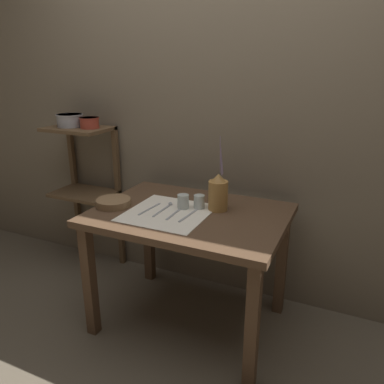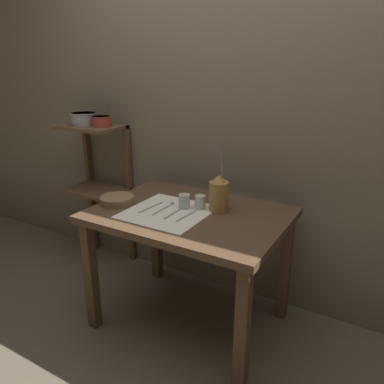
# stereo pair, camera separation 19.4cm
# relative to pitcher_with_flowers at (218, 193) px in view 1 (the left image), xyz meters

# --- Properties ---
(ground_plane) EXTENTS (12.00, 12.00, 0.00)m
(ground_plane) POSITION_rel_pitcher_with_flowers_xyz_m (-0.13, -0.10, -0.83)
(ground_plane) COLOR brown
(stone_wall_back) EXTENTS (7.00, 0.06, 2.40)m
(stone_wall_back) POSITION_rel_pitcher_with_flowers_xyz_m (-0.13, 0.40, 0.37)
(stone_wall_back) COLOR #6B5E4C
(stone_wall_back) RESTS_ON ground_plane
(wooden_table) EXTENTS (1.08, 0.78, 0.73)m
(wooden_table) POSITION_rel_pitcher_with_flowers_xyz_m (-0.13, -0.10, -0.20)
(wooden_table) COLOR #4C3523
(wooden_table) RESTS_ON ground_plane
(wooden_shelf_unit) EXTENTS (0.45, 0.31, 1.10)m
(wooden_shelf_unit) POSITION_rel_pitcher_with_flowers_xyz_m (-1.14, 0.24, -0.07)
(wooden_shelf_unit) COLOR brown
(wooden_shelf_unit) RESTS_ON ground_plane
(linen_cloth) EXTENTS (0.45, 0.46, 0.00)m
(linen_cloth) POSITION_rel_pitcher_with_flowers_xyz_m (-0.24, -0.16, -0.10)
(linen_cloth) COLOR silver
(linen_cloth) RESTS_ON wooden_table
(pitcher_with_flowers) EXTENTS (0.11, 0.11, 0.43)m
(pitcher_with_flowers) POSITION_rel_pitcher_with_flowers_xyz_m (0.00, 0.00, 0.00)
(pitcher_with_flowers) COLOR olive
(pitcher_with_flowers) RESTS_ON wooden_table
(wooden_bowl) EXTENTS (0.20, 0.20, 0.04)m
(wooden_bowl) POSITION_rel_pitcher_with_flowers_xyz_m (-0.58, -0.20, -0.08)
(wooden_bowl) COLOR brown
(wooden_bowl) RESTS_ON wooden_table
(glass_tumbler_near) EXTENTS (0.07, 0.07, 0.08)m
(glass_tumbler_near) POSITION_rel_pitcher_with_flowers_xyz_m (-0.19, -0.07, -0.06)
(glass_tumbler_near) COLOR #B7C1BC
(glass_tumbler_near) RESTS_ON wooden_table
(glass_tumbler_far) EXTENTS (0.06, 0.06, 0.08)m
(glass_tumbler_far) POSITION_rel_pitcher_with_flowers_xyz_m (-0.11, -0.02, -0.06)
(glass_tumbler_far) COLOR #B7C1BC
(glass_tumbler_far) RESTS_ON wooden_table
(fork_outer) EXTENTS (0.03, 0.21, 0.00)m
(fork_outer) POSITION_rel_pitcher_with_flowers_xyz_m (-0.35, -0.16, -0.09)
(fork_outer) COLOR #939399
(fork_outer) RESTS_ON wooden_table
(spoon_outer) EXTENTS (0.02, 0.22, 0.02)m
(spoon_outer) POSITION_rel_pitcher_with_flowers_xyz_m (-0.28, -0.09, -0.09)
(spoon_outer) COLOR #939399
(spoon_outer) RESTS_ON wooden_table
(spoon_inner) EXTENTS (0.02, 0.22, 0.02)m
(spoon_inner) POSITION_rel_pitcher_with_flowers_xyz_m (-0.19, -0.10, -0.09)
(spoon_inner) COLOR #939399
(spoon_inner) RESTS_ON wooden_table
(fork_inner) EXTENTS (0.03, 0.21, 0.00)m
(fork_inner) POSITION_rel_pitcher_with_flowers_xyz_m (-0.11, -0.16, -0.09)
(fork_inner) COLOR #939399
(fork_inner) RESTS_ON wooden_table
(metal_pot_large) EXTENTS (0.19, 0.19, 0.09)m
(metal_pot_large) POSITION_rel_pitcher_with_flowers_xyz_m (-1.20, 0.20, 0.32)
(metal_pot_large) COLOR #939399
(metal_pot_large) RESTS_ON wooden_shelf_unit
(metal_pot_small) EXTENTS (0.14, 0.14, 0.07)m
(metal_pot_small) POSITION_rel_pitcher_with_flowers_xyz_m (-1.03, 0.20, 0.31)
(metal_pot_small) COLOR #9E3828
(metal_pot_small) RESTS_ON wooden_shelf_unit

